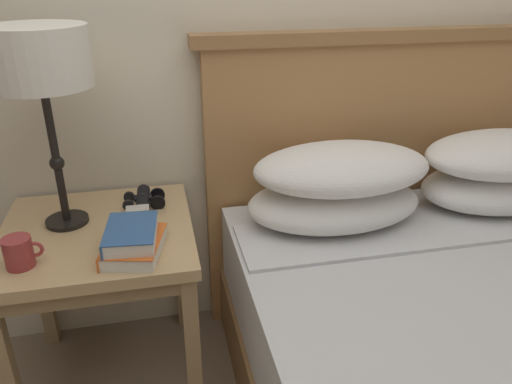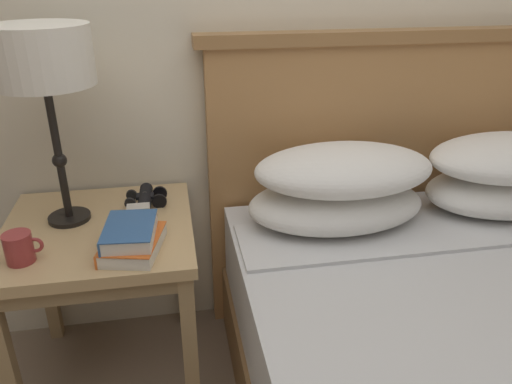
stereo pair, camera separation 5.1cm
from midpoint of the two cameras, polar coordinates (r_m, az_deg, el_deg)
nightstand at (r=1.65m, az=-16.49°, el=-6.24°), size 0.58×0.58×0.60m
table_lamp at (r=1.53m, az=-22.39°, el=13.68°), size 0.28×0.28×0.59m
book_on_nightstand at (r=1.45m, az=-12.99°, el=-5.83°), size 0.19×0.24×0.04m
book_stacked_on_top at (r=1.43m, az=-13.34°, el=-4.43°), size 0.15×0.21×0.04m
binoculars_pair at (r=1.71m, az=-11.66°, el=-0.68°), size 0.14×0.16×0.05m
coffee_mug at (r=1.49m, az=-24.54°, el=-5.83°), size 0.10×0.08×0.08m
alarm_clock at (r=1.59m, az=-12.35°, el=-2.56°), size 0.07×0.05×0.06m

